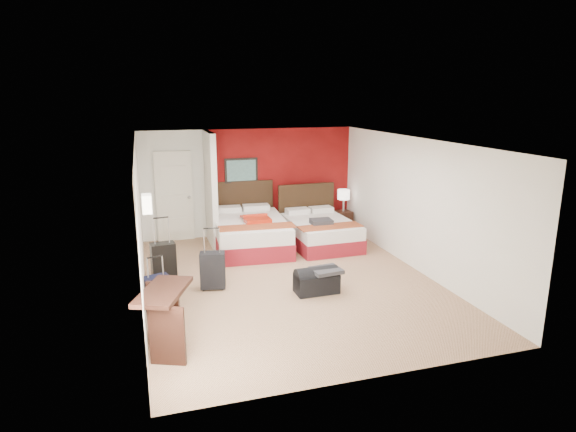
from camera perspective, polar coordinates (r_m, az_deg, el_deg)
name	(u,v)px	position (r m, az deg, el deg)	size (l,w,h in m)	color
ground	(289,281)	(8.87, 0.18, -7.59)	(6.50, 6.50, 0.00)	tan
room_walls	(199,202)	(9.57, -10.40, 1.67)	(5.02, 6.52, 2.50)	white
red_accent_panel	(280,181)	(11.73, -0.93, 4.13)	(3.50, 0.04, 2.50)	maroon
partition_wall	(211,190)	(10.78, -9.01, 3.07)	(0.12, 1.20, 2.50)	silver
entry_door	(174,196)	(11.33, -13.14, 2.24)	(0.82, 0.06, 2.05)	silver
bed_left	(250,234)	(10.60, -4.43, -2.13)	(1.52, 2.17, 0.65)	silver
bed_right	(320,233)	(10.84, 3.82, -1.97)	(1.32, 1.89, 0.57)	silver
red_suitcase_open	(256,218)	(10.43, -3.81, -0.27)	(0.54, 0.74, 0.09)	#B3230F
jacket_bundle	(321,222)	(10.45, 3.91, -0.67)	(0.44, 0.36, 0.11)	#343439
nightstand	(343,221)	(12.00, 6.44, -0.60)	(0.36, 0.36, 0.51)	black
table_lamp	(343,200)	(11.88, 6.50, 1.82)	(0.30, 0.30, 0.53)	silver
suitcase_black	(164,262)	(9.15, -14.34, -5.20)	(0.43, 0.27, 0.64)	black
suitcase_charcoal	(213,272)	(8.52, -8.79, -6.44)	(0.42, 0.26, 0.62)	black
suitcase_navy	(157,294)	(7.88, -15.04, -8.85)	(0.38, 0.23, 0.53)	black
duffel_bag	(316,282)	(8.32, 3.35, -7.73)	(0.72, 0.39, 0.37)	black
jacket_draped	(326,270)	(8.25, 4.48, -6.34)	(0.49, 0.41, 0.07)	#333337
desk	(165,319)	(6.70, -14.17, -11.59)	(0.50, 1.00, 0.83)	black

